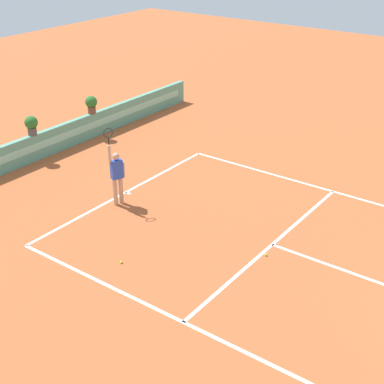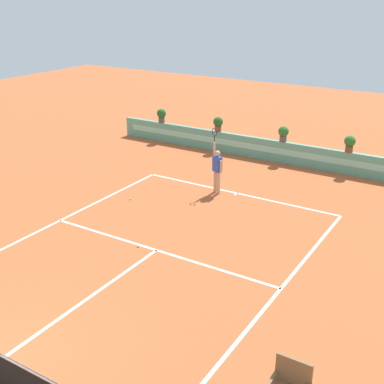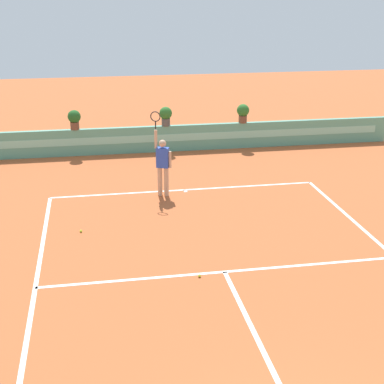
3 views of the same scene
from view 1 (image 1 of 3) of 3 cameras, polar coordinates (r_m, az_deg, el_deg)
ground_plane at (r=15.88m, az=9.32°, el=-5.70°), size 60.00×60.00×0.00m
court_lines at (r=16.16m, az=7.07°, el=-4.91°), size 8.32×11.94×0.01m
back_wall_barrier at (r=21.72m, az=-15.57°, el=4.30°), size 18.00×0.21×1.00m
tennis_player at (r=17.69m, az=-7.56°, el=1.84°), size 0.58×0.34×2.58m
tennis_ball_near_baseline at (r=15.51m, az=7.44°, el=-6.27°), size 0.07×0.07×0.07m
tennis_ball_mid_court at (r=15.20m, az=-7.12°, el=-7.01°), size 0.07×0.07×0.07m
potted_plant_right at (r=23.26m, az=-10.08°, el=8.75°), size 0.48×0.48×0.72m
potted_plant_centre at (r=21.42m, az=-15.84°, el=6.57°), size 0.48×0.48×0.72m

